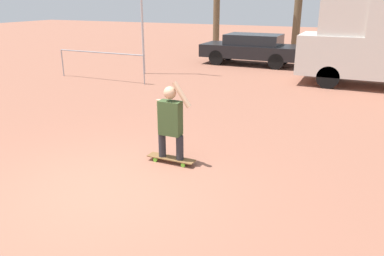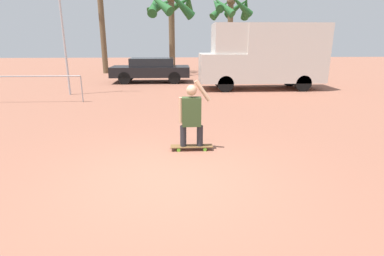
{
  "view_description": "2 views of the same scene",
  "coord_description": "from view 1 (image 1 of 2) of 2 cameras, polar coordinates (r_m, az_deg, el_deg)",
  "views": [
    {
      "loc": [
        3.58,
        -4.37,
        2.97
      ],
      "look_at": [
        0.74,
        1.83,
        0.61
      ],
      "focal_mm": 35.0,
      "sensor_mm": 36.0,
      "label": 1
    },
    {
      "loc": [
        0.15,
        -4.98,
        2.41
      ],
      "look_at": [
        0.51,
        1.66,
        0.45
      ],
      "focal_mm": 28.0,
      "sensor_mm": 36.0,
      "label": 2
    }
  ],
  "objects": [
    {
      "name": "ground_plane",
      "position": [
        6.38,
        -13.18,
        -9.2
      ],
      "size": [
        80.0,
        80.0,
        0.0
      ],
      "primitive_type": "plane",
      "color": "#935B47"
    },
    {
      "name": "skateboard",
      "position": [
        7.18,
        -3.2,
        -4.67
      ],
      "size": [
        0.95,
        0.23,
        0.1
      ],
      "color": "brown",
      "rests_on": "ground_plane"
    },
    {
      "name": "person_skateboarder",
      "position": [
        6.9,
        -3.33,
        1.35
      ],
      "size": [
        0.71,
        0.23,
        1.5
      ],
      "color": "#28282D",
      "rests_on": "skateboard"
    },
    {
      "name": "parked_car_black",
      "position": [
        18.26,
        9.06,
        11.93
      ],
      "size": [
        4.56,
        1.9,
        1.41
      ],
      "color": "black",
      "rests_on": "ground_plane"
    },
    {
      "name": "plaza_railing_segment",
      "position": [
        14.85,
        -13.79,
        10.51
      ],
      "size": [
        3.86,
        0.05,
        1.08
      ],
      "color": "#99999E",
      "rests_on": "ground_plane"
    }
  ]
}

